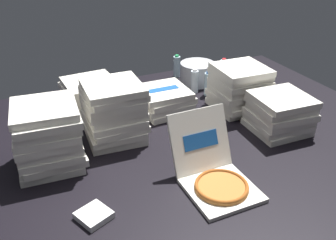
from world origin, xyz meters
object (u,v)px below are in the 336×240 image
pizza_stack_right_near (114,111)px  pizza_stack_center_far (279,113)px  pizza_stack_right_mid (239,88)px  water_bottle_2 (223,70)px  pizza_stack_left_near (164,100)px  water_bottle_0 (215,78)px  water_bottle_3 (195,81)px  water_bottle_4 (177,66)px  ice_bucket (197,73)px  water_bottle_1 (208,84)px  pizza_stack_center_near (90,97)px  napkin_pile (94,215)px  pizza_stack_right_far (48,137)px  open_pizza_box (215,174)px

pizza_stack_right_near → pizza_stack_center_far: (1.03, -0.37, -0.06)m
pizza_stack_right_mid → water_bottle_2: 0.55m
pizza_stack_left_near → water_bottle_0: bearing=18.3°
water_bottle_3 → water_bottle_4: bearing=86.6°
ice_bucket → pizza_stack_left_near: bearing=-143.1°
water_bottle_1 → water_bottle_2: size_ratio=1.00×
pizza_stack_center_near → water_bottle_3: size_ratio=1.95×
water_bottle_1 → water_bottle_4: same height
pizza_stack_right_mid → water_bottle_4: 0.79m
water_bottle_1 → napkin_pile: (-1.22, -1.01, -0.08)m
water_bottle_0 → water_bottle_4: size_ratio=1.00×
pizza_stack_right_mid → water_bottle_2: (0.19, 0.51, -0.07)m
water_bottle_3 → water_bottle_4: size_ratio=1.00×
pizza_stack_center_far → water_bottle_0: 0.78m
pizza_stack_right_far → water_bottle_0: bearing=20.7°
pizza_stack_center_near → water_bottle_4: pizza_stack_center_near is taller
water_bottle_3 → water_bottle_4: same height
pizza_stack_right_near → napkin_pile: (-0.33, -0.68, -0.17)m
pizza_stack_center_near → ice_bucket: pizza_stack_center_near is taller
water_bottle_1 → water_bottle_4: 0.47m
water_bottle_1 → water_bottle_3: bearing=129.5°
ice_bucket → water_bottle_2: size_ratio=1.48×
water_bottle_4 → napkin_pile: (-1.17, -1.47, -0.08)m
pizza_stack_right_far → ice_bucket: pizza_stack_right_far is taller
open_pizza_box → water_bottle_3: (0.48, 1.12, 0.03)m
pizza_stack_right_far → water_bottle_3: bearing=23.8°
water_bottle_0 → pizza_stack_center_near: bearing=179.2°
ice_bucket → water_bottle_4: 0.23m
pizza_stack_right_far → pizza_stack_left_near: bearing=22.1°
ice_bucket → napkin_pile: (-1.26, -1.27, -0.07)m
pizza_stack_right_mid → water_bottle_4: size_ratio=1.90×
water_bottle_0 → pizza_stack_left_near: bearing=-161.7°
water_bottle_2 → water_bottle_4: 0.42m
pizza_stack_center_near → water_bottle_3: pizza_stack_center_near is taller
water_bottle_4 → napkin_pile: size_ratio=1.39×
pizza_stack_right_mid → pizza_stack_right_far: 1.41m
pizza_stack_right_mid → water_bottle_1: size_ratio=1.90×
pizza_stack_center_far → water_bottle_0: bearing=92.0°
water_bottle_0 → water_bottle_3: size_ratio=1.00×
open_pizza_box → ice_bucket: 1.42m
pizza_stack_right_far → water_bottle_0: (1.44, 0.54, -0.09)m
open_pizza_box → water_bottle_0: (0.67, 1.11, 0.03)m
water_bottle_3 → water_bottle_0: bearing=-2.2°
water_bottle_0 → napkin_pile: size_ratio=1.39×
pizza_stack_right_near → water_bottle_2: size_ratio=1.90×
pizza_stack_center_near → pizza_stack_right_near: (0.05, -0.42, 0.06)m
water_bottle_0 → water_bottle_3: 0.19m
pizza_stack_right_far → water_bottle_1: 1.40m
water_bottle_3 → water_bottle_2: bearing=18.6°
water_bottle_3 → open_pizza_box: bearing=-113.2°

